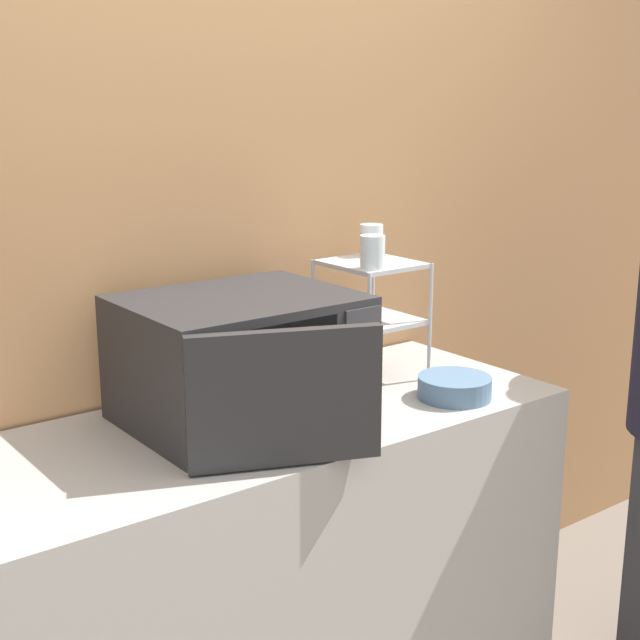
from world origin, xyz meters
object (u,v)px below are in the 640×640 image
dish_rack (371,295)px  glass_front_left (372,252)px  glass_back_right (371,240)px  microwave (242,360)px  bowl (454,388)px

dish_rack → glass_front_left: size_ratio=3.71×
dish_rack → glass_back_right: bearing=50.2°
dish_rack → microwave: bearing=-170.0°
microwave → glass_back_right: 0.59m
microwave → bowl: 0.57m
glass_back_right → bowl: (-0.01, -0.35, -0.34)m
glass_front_left → bowl: 0.40m
bowl → microwave: bearing=160.1°
glass_front_left → microwave: bearing=-179.7°
glass_front_left → bowl: bearing=-58.0°
microwave → bowl: microwave is taller
microwave → bowl: bearing=-19.9°
microwave → glass_front_left: (0.40, 0.00, 0.21)m
dish_rack → bowl: dish_rack is taller
dish_rack → glass_front_left: glass_front_left is taller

